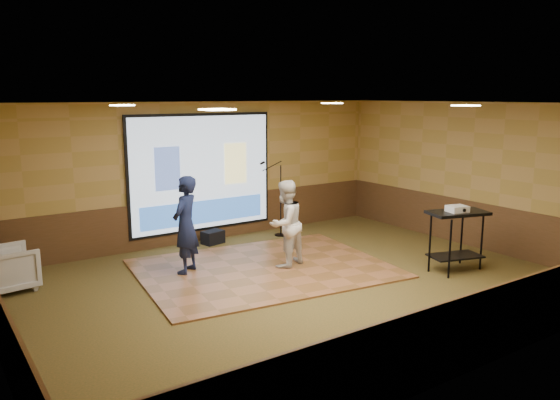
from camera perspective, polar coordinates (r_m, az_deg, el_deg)
ground at (r=9.27m, az=1.67°, el=-8.85°), size 9.00×9.00×0.00m
room_shell at (r=8.78m, az=1.75°, el=4.12°), size 9.04×7.04×3.02m
wainscot_back at (r=12.02m, az=-8.08°, el=-1.98°), size 9.00×0.04×0.95m
wainscot_front at (r=6.79m, az=19.62°, el=-12.79°), size 9.00×0.04×0.95m
wainscot_right at (r=12.21m, az=19.01°, el=-2.27°), size 0.04×7.00×0.95m
projector_screen at (r=11.80m, az=-8.11°, el=2.72°), size 3.32×0.06×2.52m
downlight_nw at (r=9.33m, az=-16.17°, el=9.49°), size 0.32×0.32×0.02m
downlight_ne at (r=11.49m, az=5.46°, el=10.05°), size 0.32×0.32×0.02m
downlight_sw at (r=6.28m, az=-6.58°, el=9.37°), size 0.32×0.32×0.02m
downlight_se at (r=9.19m, az=18.84°, el=9.33°), size 0.32×0.32×0.02m
dance_floor at (r=10.05m, az=-1.69°, el=-7.16°), size 4.77×3.86×0.03m
player_left at (r=9.71m, az=-9.84°, el=-2.56°), size 0.75×0.72×1.73m
player_right at (r=9.94m, az=0.56°, el=-2.48°), size 0.92×0.80×1.60m
av_table at (r=10.27m, az=18.00°, el=-2.78°), size 1.04×0.55×1.10m
projector at (r=10.14m, az=18.03°, el=-0.88°), size 0.39×0.35×0.11m
mic_stand at (r=12.27m, az=-0.14°, el=-1.51°), size 0.68×0.28×1.73m
banquet_chair at (r=9.93m, az=-26.46°, el=-6.43°), size 0.90×0.88×0.73m
duffel_bag at (r=11.79m, az=-7.03°, el=-3.88°), size 0.51×0.40×0.28m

